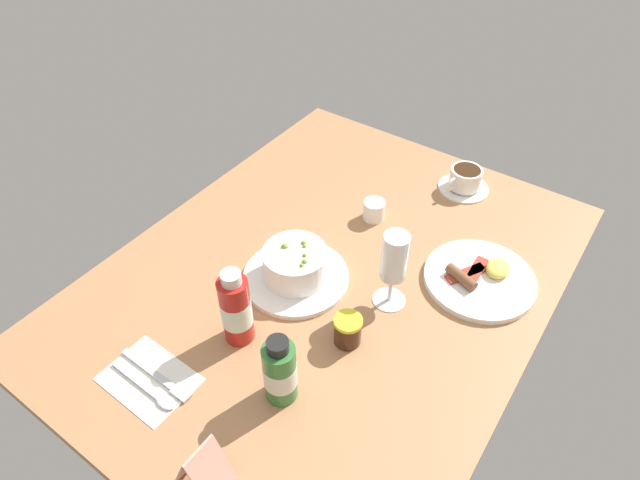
% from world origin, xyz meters
% --- Properties ---
extents(ground_plane, '(1.10, 0.84, 0.03)m').
position_xyz_m(ground_plane, '(0.00, 0.00, -0.01)').
color(ground_plane, '#A8754C').
extents(porridge_bowl, '(0.22, 0.22, 0.09)m').
position_xyz_m(porridge_bowl, '(0.05, -0.05, 0.04)').
color(porridge_bowl, white).
rests_on(porridge_bowl, ground_plane).
extents(cutlery_setting, '(0.12, 0.17, 0.01)m').
position_xyz_m(cutlery_setting, '(0.40, -0.11, 0.00)').
color(cutlery_setting, white).
rests_on(cutlery_setting, ground_plane).
extents(coffee_cup, '(0.13, 0.12, 0.06)m').
position_xyz_m(coffee_cup, '(-0.43, 0.11, 0.03)').
color(coffee_cup, white).
rests_on(coffee_cup, ground_plane).
extents(creamer_jug, '(0.05, 0.06, 0.05)m').
position_xyz_m(creamer_jug, '(-0.21, -0.02, 0.02)').
color(creamer_jug, white).
rests_on(creamer_jug, ground_plane).
extents(wine_glass, '(0.07, 0.07, 0.17)m').
position_xyz_m(wine_glass, '(-0.01, 0.14, 0.11)').
color(wine_glass, white).
rests_on(wine_glass, ground_plane).
extents(jam_jar, '(0.05, 0.05, 0.06)m').
position_xyz_m(jam_jar, '(0.12, 0.12, 0.03)').
color(jam_jar, '#402114').
rests_on(jam_jar, ground_plane).
extents(sauce_bottle_green, '(0.06, 0.06, 0.15)m').
position_xyz_m(sauce_bottle_green, '(0.28, 0.09, 0.07)').
color(sauce_bottle_green, '#337233').
rests_on(sauce_bottle_green, ground_plane).
extents(sauce_bottle_red, '(0.06, 0.06, 0.17)m').
position_xyz_m(sauce_bottle_red, '(0.23, -0.05, 0.08)').
color(sauce_bottle_red, '#B21E19').
rests_on(sauce_bottle_red, ground_plane).
extents(breakfast_plate, '(0.23, 0.23, 0.04)m').
position_xyz_m(breakfast_plate, '(-0.16, 0.27, 0.01)').
color(breakfast_plate, white).
rests_on(breakfast_plate, ground_plane).
extents(menu_card, '(0.06, 0.08, 0.10)m').
position_xyz_m(menu_card, '(0.46, 0.09, 0.05)').
color(menu_card, '#D49D87').
rests_on(menu_card, ground_plane).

